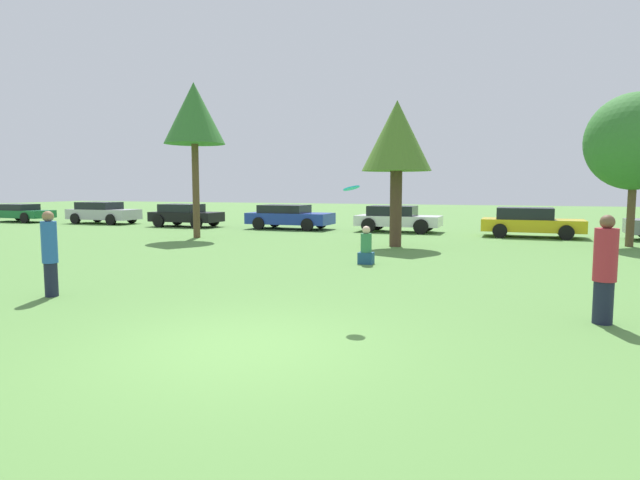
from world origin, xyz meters
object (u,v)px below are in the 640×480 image
object	(u,v)px
person_thrower	(50,253)
parked_car_green	(20,212)
tree_2	(635,142)
parked_car_yellow	(530,222)
frisbee	(351,188)
parked_car_black	(185,215)
parked_car_white	(397,218)
bystander_sitting	(366,248)
person_catcher	(605,269)
tree_1	(397,138)
tree_0	(194,115)
parked_car_silver	(103,212)
parked_car_blue	(289,216)

from	to	relation	value
person_thrower	parked_car_green	xyz separation A→B (m)	(-20.02, 16.90, -0.27)
tree_2	parked_car_yellow	distance (m)	5.31
person_thrower	frisbee	size ratio (longest dim) A/B	6.00
person_thrower	parked_car_green	bearing A→B (deg)	132.73
person_thrower	parked_car_green	world-z (taller)	person_thrower
parked_car_black	parked_car_white	world-z (taller)	parked_car_white
parked_car_yellow	bystander_sitting	bearing A→B (deg)	-113.20
person_catcher	parked_car_green	size ratio (longest dim) A/B	0.42
tree_1	parked_car_white	distance (m)	7.19
tree_0	tree_1	size ratio (longest dim) A/B	1.24
parked_car_silver	parked_car_black	size ratio (longest dim) A/B	1.10
parked_car_silver	bystander_sitting	bearing A→B (deg)	-28.40
parked_car_blue	parked_car_white	distance (m)	5.60
parked_car_green	parked_car_yellow	distance (m)	29.56
parked_car_blue	tree_2	bearing A→B (deg)	-11.27
tree_0	parked_car_white	xyz separation A→B (m)	(7.52, 5.77, -4.51)
tree_0	tree_1	distance (m)	8.80
parked_car_silver	parked_car_yellow	distance (m)	23.63
bystander_sitting	tree_0	xyz separation A→B (m)	(-8.75, 5.15, 4.73)
tree_0	parked_car_silver	bearing A→B (deg)	150.11
frisbee	parked_car_green	world-z (taller)	frisbee
parked_car_black	parked_car_yellow	world-z (taller)	parked_car_yellow
parked_car_black	parked_car_blue	xyz separation A→B (m)	(5.99, 0.36, 0.00)
person_catcher	parked_car_black	xyz separation A→B (m)	(-17.98, 15.57, -0.21)
frisbee	parked_car_silver	size ratio (longest dim) A/B	0.07
person_thrower	parked_car_black	distance (m)	18.63
person_catcher	parked_car_yellow	xyz separation A→B (m)	(-0.41, 15.30, -0.21)
tree_0	parked_car_white	world-z (taller)	tree_0
tree_0	person_catcher	bearing A→B (deg)	-36.48
person_catcher	parked_car_black	world-z (taller)	person_catcher
person_thrower	tree_1	size ratio (longest dim) A/B	0.32
parked_car_blue	person_thrower	bearing A→B (deg)	-81.45
bystander_sitting	parked_car_green	bearing A→B (deg)	157.01
person_catcher	tree_0	size ratio (longest dim) A/B	0.27
tree_2	parked_car_silver	xyz separation A→B (m)	(-26.87, 3.61, -3.11)
person_catcher	bystander_sitting	xyz separation A→B (m)	(-5.15, 5.13, -0.42)
person_thrower	tree_2	bearing A→B (deg)	39.92
parked_car_green	parked_car_silver	bearing A→B (deg)	6.00
tree_0	parked_car_blue	xyz separation A→B (m)	(1.92, 5.65, -4.52)
person_thrower	bystander_sitting	size ratio (longest dim) A/B	1.58
person_thrower	parked_car_green	size ratio (longest dim) A/B	0.41
frisbee	parked_car_white	bearing A→B (deg)	98.29
person_thrower	parked_car_green	distance (m)	26.20
person_catcher	parked_car_green	distance (m)	33.81
parked_car_silver	parked_car_black	xyz separation A→B (m)	(6.05, -0.53, -0.01)
tree_1	parked_car_blue	bearing A→B (deg)	137.58
parked_car_white	bystander_sitting	bearing A→B (deg)	-81.76
parked_car_yellow	tree_1	bearing A→B (deg)	-129.04
person_catcher	tree_1	distance (m)	11.46
person_catcher	parked_car_black	distance (m)	23.78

